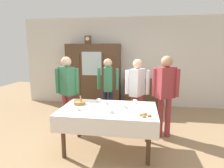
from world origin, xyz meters
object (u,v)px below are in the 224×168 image
Objects in this scene: wall_cabinet at (94,75)px; spoon_front_edge at (135,110)px; book_stack at (142,78)px; bread_basket at (80,102)px; tea_cup_mid_left at (106,103)px; tea_cup_center at (77,109)px; person_behind_table_left at (165,89)px; person_behind_table_right at (108,84)px; tea_cup_far_right at (125,106)px; person_by_cabinet at (67,86)px; pastry_plate at (145,116)px; bookshelf_low at (141,93)px; spoon_far_left at (119,103)px; mantel_clock at (88,40)px; person_beside_shelf at (137,88)px; tea_cup_near_right at (135,102)px; tea_cup_front_edge at (110,111)px; tea_cup_far_left at (99,100)px; dining_table at (108,114)px.

wall_cabinet reaches higher than spoon_front_edge.
wall_cabinet is 16.03× the size of spoon_front_edge.
bread_basket is at bearing -114.86° from book_stack.
tea_cup_mid_left reaches higher than spoon_front_edge.
person_behind_table_left reaches higher than tea_cup_center.
tea_cup_center is 0.08× the size of person_behind_table_right.
tea_cup_far_right is 0.08× the size of person_by_cabinet.
bookshelf_low is at bearing 90.92° from pastry_plate.
tea_cup_center is 0.84m from spoon_far_left.
mantel_clock is at bearing -178.20° from book_stack.
person_behind_table_left reaches higher than person_beside_shelf.
tea_cup_far_right is 0.36m from tea_cup_near_right.
wall_cabinet is 1.35m from person_behind_table_right.
tea_cup_front_edge is at bearing -136.37° from person_behind_table_left.
spoon_far_left is at bearing -0.30° from tea_cup_far_left.
person_behind_table_right is at bearing -123.60° from bookshelf_low.
tea_cup_front_edge reaches higher than dining_table.
book_stack is 0.74× the size of pastry_plate.
tea_cup_center is at bearing -162.49° from dining_table.
tea_cup_front_edge is at bearing -4.85° from tea_cup_center.
book_stack is 0.13× the size of person_by_cabinet.
wall_cabinet reaches higher than tea_cup_far_right.
book_stack is at bearing 1.97° from wall_cabinet.
mantel_clock reaches higher than tea_cup_near_right.
mantel_clock is 1.80m from person_behind_table_right.
tea_cup_far_left is (-0.82, -2.24, -0.12)m from book_stack.
person_by_cabinet reaches higher than tea_cup_near_right.
pastry_plate is (0.61, -0.31, 0.12)m from dining_table.
wall_cabinet is 14.67× the size of tea_cup_far_right.
tea_cup_far_left is at bearing -73.57° from wall_cabinet.
tea_cup_far_left is 0.38m from bread_basket.
spoon_front_edge is at bearing -62.27° from wall_cabinet.
book_stack reaches higher than tea_cup_mid_left.
tea_cup_center is (-0.50, -0.16, 0.13)m from dining_table.
tea_cup_far_left is 0.46× the size of pastry_plate.
dining_table is 0.25m from tea_cup_front_edge.
bread_basket is at bearing -146.44° from tea_cup_far_left.
person_by_cabinet is at bearing 152.84° from tea_cup_mid_left.
person_beside_shelf is at bearing 153.28° from person_behind_table_left.
tea_cup_far_left is at bearing -166.71° from person_behind_table_left.
tea_cup_far_right is 1.00× the size of tea_cup_center.
tea_cup_center is 0.08× the size of person_behind_table_left.
bread_basket is at bearing 157.24° from pastry_plate.
dining_table is 6.83× the size of bread_basket.
wall_cabinet is at bearing 109.20° from tea_cup_front_edge.
tea_cup_front_edge is 0.72m from tea_cup_near_right.
mantel_clock reaches higher than book_stack.
person_by_cabinet is (-0.76, 0.34, 0.19)m from tea_cup_far_left.
person_behind_table_left reaches higher than tea_cup_mid_left.
person_beside_shelf reaches higher than bookshelf_low.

